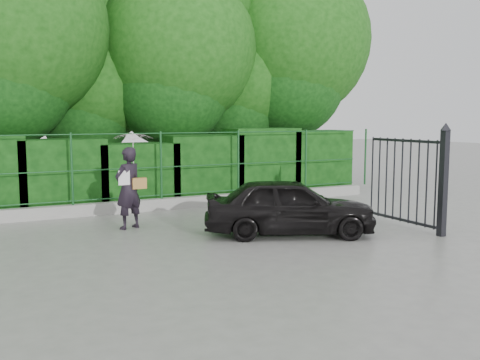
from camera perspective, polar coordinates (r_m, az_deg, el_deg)
name	(u,v)px	position (r m, az deg, el deg)	size (l,w,h in m)	color
ground	(217,247)	(10.27, -2.49, -7.20)	(80.00, 80.00, 0.00)	gray
kerb	(147,205)	(14.39, -9.86, -2.67)	(14.00, 0.25, 0.30)	#9E9E99
fence	(155,166)	(14.32, -9.10, 1.53)	(14.13, 0.06, 1.80)	#16481F
hedge	(138,170)	(15.25, -10.82, 1.02)	(14.20, 1.20, 2.14)	black
trees	(149,50)	(17.76, -9.65, 13.56)	(17.10, 6.15, 8.08)	black
gate	(426,177)	(12.13, 19.23, 0.27)	(0.22, 2.33, 2.36)	black
woman	(131,168)	(12.07, -11.54, 1.29)	(0.97, 0.88, 2.15)	black
car	(289,206)	(11.30, 5.29, -2.80)	(1.43, 3.57, 1.22)	black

